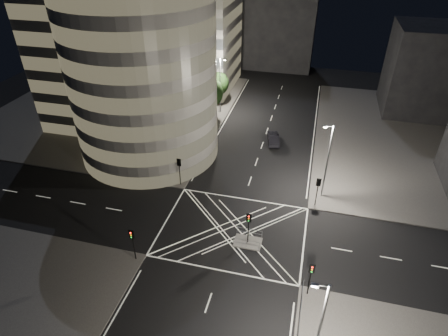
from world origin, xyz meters
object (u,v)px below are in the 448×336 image
(street_lamp_right_near, at_px, (319,328))
(sedan, at_px, (273,138))
(traffic_signal_fr, at_px, (318,187))
(traffic_signal_island, at_px, (249,223))
(traffic_signal_nr, at_px, (311,274))
(traffic_signal_nl, at_px, (132,239))
(traffic_signal_fl, at_px, (179,167))
(street_lamp_right_far, at_px, (327,160))
(central_island, at_px, (248,242))
(street_lamp_left_near, at_px, (187,130))
(street_lamp_left_far, at_px, (220,84))

(street_lamp_right_near, xyz_separation_m, sedan, (-7.94, 35.25, -4.76))
(traffic_signal_fr, height_order, traffic_signal_island, same)
(traffic_signal_nr, bearing_deg, traffic_signal_nl, 180.00)
(traffic_signal_fl, distance_m, street_lamp_right_far, 18.55)
(street_lamp_right_near, bearing_deg, traffic_signal_nr, 95.04)
(street_lamp_right_near, bearing_deg, traffic_signal_fl, 131.24)
(traffic_signal_fl, relative_size, traffic_signal_nr, 1.00)
(central_island, height_order, traffic_signal_fl, traffic_signal_fl)
(traffic_signal_island, xyz_separation_m, street_lamp_right_far, (7.44, 10.50, 2.63))
(traffic_signal_fr, relative_size, traffic_signal_nr, 1.00)
(street_lamp_left_near, bearing_deg, street_lamp_right_far, -9.03)
(traffic_signal_fl, xyz_separation_m, traffic_signal_nl, (0.00, -13.60, 0.00))
(street_lamp_left_near, height_order, sedan, street_lamp_left_near)
(street_lamp_right_far, distance_m, street_lamp_right_near, 23.00)
(traffic_signal_nl, height_order, street_lamp_right_far, street_lamp_right_far)
(traffic_signal_fl, distance_m, traffic_signal_fr, 17.60)
(street_lamp_right_far, bearing_deg, street_lamp_left_far, 131.94)
(street_lamp_left_near, relative_size, street_lamp_left_far, 1.00)
(street_lamp_left_far, bearing_deg, street_lamp_right_far, -48.06)
(street_lamp_left_far, bearing_deg, central_island, -70.05)
(traffic_signal_island, relative_size, street_lamp_right_near, 0.40)
(street_lamp_left_far, bearing_deg, traffic_signal_nl, -89.01)
(street_lamp_right_near, bearing_deg, traffic_signal_nl, 158.45)
(traffic_signal_nl, relative_size, street_lamp_left_far, 0.40)
(traffic_signal_fl, xyz_separation_m, traffic_signal_nr, (17.60, -13.60, 0.00))
(street_lamp_left_near, bearing_deg, traffic_signal_fl, -83.03)
(street_lamp_left_far, bearing_deg, street_lamp_left_near, -90.00)
(traffic_signal_fl, relative_size, traffic_signal_island, 1.00)
(traffic_signal_fl, height_order, traffic_signal_nr, same)
(central_island, xyz_separation_m, traffic_signal_island, (0.00, 0.00, 2.84))
(traffic_signal_island, xyz_separation_m, sedan, (-0.50, 22.75, -2.13))
(central_island, relative_size, traffic_signal_island, 0.75)
(traffic_signal_fr, bearing_deg, street_lamp_left_near, 164.08)
(street_lamp_left_near, bearing_deg, traffic_signal_nl, -88.06)
(street_lamp_left_far, height_order, sedan, street_lamp_left_far)
(traffic_signal_fl, distance_m, sedan, 17.87)
(street_lamp_left_near, relative_size, street_lamp_right_near, 1.00)
(traffic_signal_island, height_order, street_lamp_left_near, street_lamp_left_near)
(central_island, height_order, street_lamp_right_near, street_lamp_right_near)
(central_island, height_order, traffic_signal_island, traffic_signal_island)
(traffic_signal_nl, distance_m, street_lamp_left_near, 18.99)
(traffic_signal_nl, bearing_deg, sedan, 69.84)
(traffic_signal_nr, bearing_deg, street_lamp_right_far, 87.70)
(traffic_signal_fr, xyz_separation_m, traffic_signal_island, (-6.80, -8.30, 0.00))
(sedan, bearing_deg, street_lamp_right_near, 90.30)
(traffic_signal_island, bearing_deg, traffic_signal_nl, -153.86)
(traffic_signal_fr, bearing_deg, traffic_signal_fl, 180.00)
(traffic_signal_nr, xyz_separation_m, street_lamp_right_near, (0.64, -7.20, 2.63))
(traffic_signal_fr, relative_size, street_lamp_right_far, 0.40)
(street_lamp_left_near, xyz_separation_m, street_lamp_left_far, (0.00, 18.00, 0.00))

